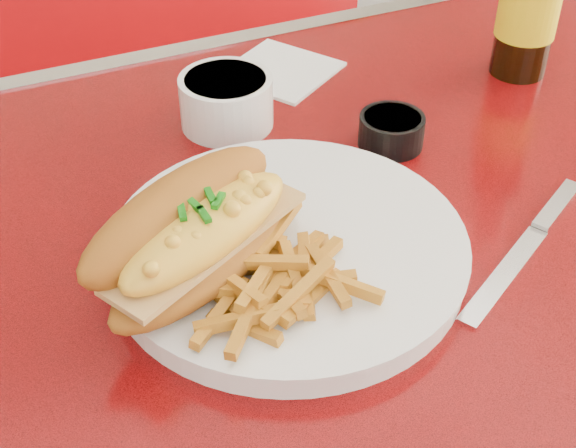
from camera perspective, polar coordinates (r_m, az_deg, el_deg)
name	(u,v)px	position (r m, az deg, el deg)	size (l,w,h in m)	color
diner_table	(289,370)	(0.82, 0.07, -10.35)	(1.23, 0.83, 0.77)	red
booth_bench_far	(119,189)	(1.62, -11.91, 2.44)	(1.20, 0.51, 0.90)	#A70B0F
dinner_plate	(288,249)	(0.68, 0.00, -1.80)	(0.36, 0.36, 0.02)	white
mac_hoagie	(197,233)	(0.63, -6.47, -0.65)	(0.23, 0.18, 0.09)	#A65E1A
fries_pile	(268,273)	(0.62, -1.41, -3.47)	(0.12, 0.11, 0.04)	orange
fork	(298,257)	(0.66, 0.75, -2.39)	(0.08, 0.14, 0.00)	silver
gravy_ramekin	(226,100)	(0.86, -4.41, 8.80)	(0.10, 0.10, 0.05)	white
sauce_cup_right	(391,130)	(0.83, 7.37, 6.68)	(0.09, 0.09, 0.03)	black
knife	(534,236)	(0.75, 17.10, -0.81)	(0.21, 0.13, 0.01)	silver
paper_napkin	(280,70)	(0.97, -0.55, 10.87)	(0.12, 0.12, 0.00)	silver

